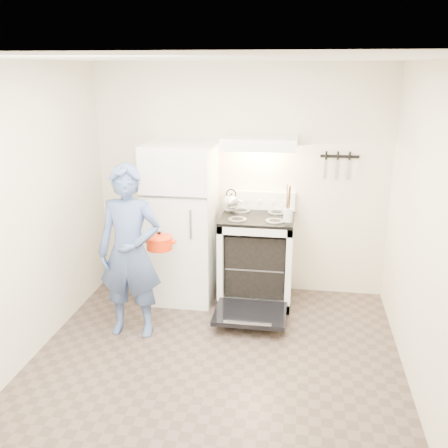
{
  "coord_description": "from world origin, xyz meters",
  "views": [
    {
      "loc": [
        0.67,
        -3.51,
        2.45
      ],
      "look_at": [
        -0.05,
        1.0,
        1.0
      ],
      "focal_mm": 40.0,
      "sensor_mm": 36.0,
      "label": 1
    }
  ],
  "objects_px": {
    "stove_body": "(257,260)",
    "dutch_oven": "(160,243)",
    "tea_kettle": "(231,201)",
    "person": "(130,252)",
    "refrigerator": "(182,222)"
  },
  "relations": [
    {
      "from": "person",
      "to": "dutch_oven",
      "type": "bearing_deg",
      "value": 43.72
    },
    {
      "from": "stove_body",
      "to": "dutch_oven",
      "type": "xyz_separation_m",
      "value": [
        -0.87,
        -0.67,
        0.38
      ]
    },
    {
      "from": "person",
      "to": "refrigerator",
      "type": "bearing_deg",
      "value": 70.62
    },
    {
      "from": "refrigerator",
      "to": "tea_kettle",
      "type": "distance_m",
      "value": 0.58
    },
    {
      "from": "tea_kettle",
      "to": "refrigerator",
      "type": "bearing_deg",
      "value": -164.45
    },
    {
      "from": "stove_body",
      "to": "person",
      "type": "distance_m",
      "value": 1.45
    },
    {
      "from": "tea_kettle",
      "to": "dutch_oven",
      "type": "relative_size",
      "value": 0.8
    },
    {
      "from": "refrigerator",
      "to": "dutch_oven",
      "type": "height_order",
      "value": "refrigerator"
    },
    {
      "from": "stove_body",
      "to": "dutch_oven",
      "type": "relative_size",
      "value": 2.89
    },
    {
      "from": "refrigerator",
      "to": "person",
      "type": "bearing_deg",
      "value": -107.82
    },
    {
      "from": "dutch_oven",
      "to": "tea_kettle",
      "type": "bearing_deg",
      "value": 54.07
    },
    {
      "from": "stove_body",
      "to": "tea_kettle",
      "type": "xyz_separation_m",
      "value": [
        -0.3,
        0.12,
        0.62
      ]
    },
    {
      "from": "tea_kettle",
      "to": "person",
      "type": "bearing_deg",
      "value": -128.05
    },
    {
      "from": "person",
      "to": "dutch_oven",
      "type": "xyz_separation_m",
      "value": [
        0.22,
        0.22,
        0.02
      ]
    },
    {
      "from": "stove_body",
      "to": "tea_kettle",
      "type": "distance_m",
      "value": 0.69
    }
  ]
}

